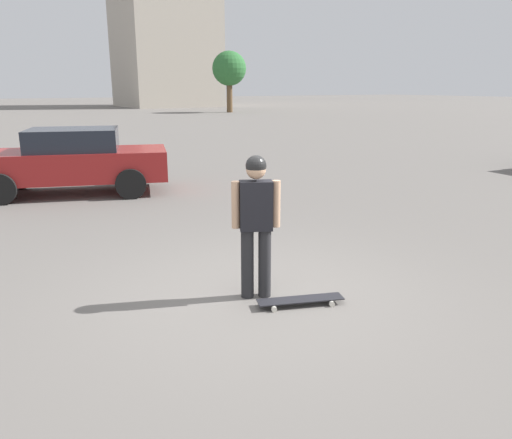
# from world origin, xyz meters

# --- Properties ---
(ground_plane) EXTENTS (220.00, 220.00, 0.00)m
(ground_plane) POSITION_xyz_m (0.00, 0.00, 0.00)
(ground_plane) COLOR slate
(person) EXTENTS (0.52, 0.33, 1.68)m
(person) POSITION_xyz_m (0.00, 0.00, 0.98)
(person) COLOR #262628
(person) RESTS_ON ground_plane
(skateboard) EXTENTS (1.01, 0.50, 0.08)m
(skateboard) POSITION_xyz_m (-0.32, 0.47, 0.06)
(skateboard) COLOR #232328
(skateboard) RESTS_ON ground_plane
(car_parked_near) EXTENTS (4.61, 2.88, 1.49)m
(car_parked_near) POSITION_xyz_m (0.76, -7.19, 0.78)
(car_parked_near) COLOR maroon
(car_parked_near) RESTS_ON ground_plane
(tree_distant) EXTENTS (3.18, 3.18, 5.63)m
(tree_distant) POSITION_xyz_m (-19.27, -38.77, 3.97)
(tree_distant) COLOR brown
(tree_distant) RESTS_ON ground_plane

